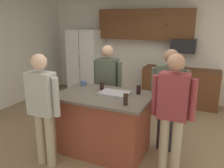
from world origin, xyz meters
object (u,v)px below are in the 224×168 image
at_px(kitchen_island, 104,123).
at_px(mug_ceramic_white, 83,83).
at_px(tumbler_amber, 139,90).
at_px(serving_tray, 114,94).
at_px(microwave_over_range, 184,46).
at_px(person_elder_center, 42,104).
at_px(person_guest_right, 169,95).
at_px(glass_stout_tall, 126,99).
at_px(glass_dark_ale, 102,86).
at_px(refrigerator, 86,62).
at_px(person_host_foreground, 108,82).
at_px(person_guest_left, 173,107).

xyz_separation_m(kitchen_island, mug_ceramic_white, (-0.53, 0.29, 0.52)).
relative_size(tumbler_amber, serving_tray, 0.29).
height_order(microwave_over_range, kitchen_island, microwave_over_range).
bearing_deg(person_elder_center, person_guest_right, -11.14).
distance_m(kitchen_island, tumbler_amber, 0.76).
relative_size(glass_stout_tall, serving_tray, 0.35).
height_order(microwave_over_range, glass_dark_ale, microwave_over_range).
height_order(tumbler_amber, mug_ceramic_white, tumbler_amber).
bearing_deg(refrigerator, kitchen_island, -54.86).
bearing_deg(serving_tray, refrigerator, 127.82).
xyz_separation_m(microwave_over_range, mug_ceramic_white, (-1.29, -2.45, -0.44)).
xyz_separation_m(glass_stout_tall, tumbler_amber, (0.01, 0.52, -0.01)).
distance_m(refrigerator, person_host_foreground, 2.38).
xyz_separation_m(glass_stout_tall, mug_ceramic_white, (-0.99, 0.56, -0.03)).
bearing_deg(microwave_over_range, tumbler_amber, -96.61).
xyz_separation_m(person_host_foreground, glass_stout_tall, (0.77, -1.06, 0.11)).
xyz_separation_m(refrigerator, person_host_foreground, (1.53, -1.83, 0.03)).
distance_m(kitchen_island, mug_ceramic_white, 0.80).
distance_m(microwave_over_range, glass_stout_tall, 3.05).
height_order(kitchen_island, glass_dark_ale, glass_dark_ale).
xyz_separation_m(person_guest_right, serving_tray, (-0.75, -0.39, 0.03)).
relative_size(glass_dark_ale, mug_ceramic_white, 0.96).
bearing_deg(person_guest_left, kitchen_island, 0.00).
distance_m(refrigerator, kitchen_island, 3.22).
bearing_deg(person_host_foreground, glass_dark_ale, -4.75).
bearing_deg(person_host_foreground, microwave_over_range, 129.59).
distance_m(microwave_over_range, serving_tray, 2.79).
bearing_deg(refrigerator, person_guest_left, -43.21).
distance_m(kitchen_island, person_guest_right, 1.10).
height_order(kitchen_island, person_elder_center, person_elder_center).
relative_size(person_guest_right, mug_ceramic_white, 12.79).
bearing_deg(refrigerator, glass_stout_tall, -51.47).
xyz_separation_m(refrigerator, glass_dark_ale, (1.71, -2.42, 0.13)).
bearing_deg(tumbler_amber, glass_stout_tall, -91.47).
distance_m(person_host_foreground, serving_tray, 0.87).
bearing_deg(glass_stout_tall, microwave_over_range, 84.27).
xyz_separation_m(person_elder_center, person_host_foreground, (0.30, 1.46, -0.01)).
bearing_deg(mug_ceramic_white, microwave_over_range, 62.13).
bearing_deg(glass_dark_ale, person_host_foreground, 106.85).
xyz_separation_m(microwave_over_range, person_elder_center, (-1.37, -3.40, -0.51)).
bearing_deg(person_guest_left, microwave_over_range, -78.36).
bearing_deg(tumbler_amber, kitchen_island, -152.47).
distance_m(person_elder_center, serving_tray, 1.05).
relative_size(person_elder_center, person_guest_right, 0.99).
height_order(person_host_foreground, tumbler_amber, person_host_foreground).
bearing_deg(person_guest_left, glass_dark_ale, -8.57).
bearing_deg(person_guest_left, person_host_foreground, -27.45).
height_order(microwave_over_range, serving_tray, microwave_over_range).
bearing_deg(microwave_over_range, glass_dark_ale, -109.38).
relative_size(microwave_over_range, glass_dark_ale, 4.55).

